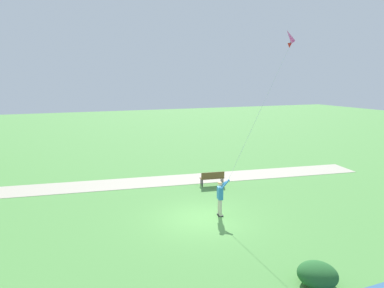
# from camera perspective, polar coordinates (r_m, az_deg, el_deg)

# --- Properties ---
(ground_plane) EXTENTS (120.00, 120.00, 0.00)m
(ground_plane) POSITION_cam_1_polar(r_m,az_deg,el_deg) (17.16, 1.70, -12.05)
(ground_plane) COLOR #569947
(walkway_path) EXTENTS (6.67, 32.03, 0.02)m
(walkway_path) POSITION_cam_1_polar(r_m,az_deg,el_deg) (22.93, -10.06, -6.31)
(walkway_path) COLOR #B7AD99
(walkway_path) RESTS_ON ground
(person_kite_flyer) EXTENTS (0.51, 0.63, 1.83)m
(person_kite_flyer) POSITION_cam_1_polar(r_m,az_deg,el_deg) (17.17, 4.66, -8.32)
(person_kite_flyer) COLOR #232328
(person_kite_flyer) RESTS_ON ground
(flying_kite) EXTENTS (1.16, 3.11, 7.04)m
(flying_kite) POSITION_cam_1_polar(r_m,az_deg,el_deg) (17.45, 15.14, 15.95)
(flying_kite) COLOR #E02D9E
(park_bench_near_walkway) EXTENTS (0.64, 1.55, 0.88)m
(park_bench_near_walkway) POSITION_cam_1_polar(r_m,az_deg,el_deg) (22.10, 3.33, -5.44)
(park_bench_near_walkway) COLOR brown
(park_bench_near_walkway) RESTS_ON ground
(lakeside_shrub) EXTENTS (1.31, 1.29, 0.74)m
(lakeside_shrub) POSITION_cam_1_polar(r_m,az_deg,el_deg) (12.72, 19.77, -19.39)
(lakeside_shrub) COLOR #236028
(lakeside_shrub) RESTS_ON ground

